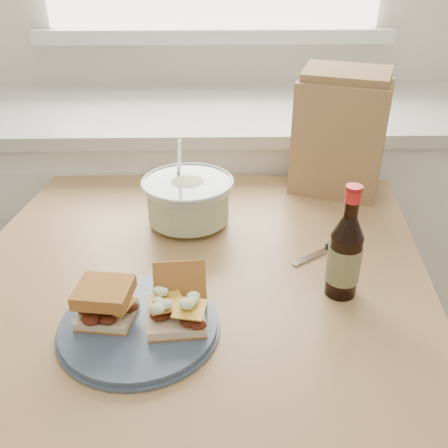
{
  "coord_description": "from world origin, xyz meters",
  "views": [
    {
      "loc": [
        -0.0,
        0.02,
        1.43
      ],
      "look_at": [
        0.01,
        0.95,
        0.9
      ],
      "focal_mm": 40.0,
      "sensor_mm": 36.0,
      "label": 1
    }
  ],
  "objects_px": {
    "plate": "(139,326)",
    "beer_bottle": "(345,255)",
    "dining_table": "(197,309)",
    "coleslaw_bowl": "(188,202)",
    "paper_bag": "(339,138)"
  },
  "relations": [
    {
      "from": "dining_table",
      "to": "paper_bag",
      "type": "xyz_separation_m",
      "value": [
        0.38,
        0.37,
        0.27
      ]
    },
    {
      "from": "dining_table",
      "to": "beer_bottle",
      "type": "xyz_separation_m",
      "value": [
        0.29,
        -0.1,
        0.21
      ]
    },
    {
      "from": "dining_table",
      "to": "plate",
      "type": "distance_m",
      "value": 0.26
    },
    {
      "from": "plate",
      "to": "beer_bottle",
      "type": "bearing_deg",
      "value": 15.09
    },
    {
      "from": "coleslaw_bowl",
      "to": "paper_bag",
      "type": "height_order",
      "value": "paper_bag"
    },
    {
      "from": "coleslaw_bowl",
      "to": "dining_table",
      "type": "bearing_deg",
      "value": -83.34
    },
    {
      "from": "dining_table",
      "to": "coleslaw_bowl",
      "type": "height_order",
      "value": "coleslaw_bowl"
    },
    {
      "from": "dining_table",
      "to": "beer_bottle",
      "type": "relative_size",
      "value": 4.72
    },
    {
      "from": "paper_bag",
      "to": "coleslaw_bowl",
      "type": "bearing_deg",
      "value": -133.67
    },
    {
      "from": "coleslaw_bowl",
      "to": "beer_bottle",
      "type": "height_order",
      "value": "beer_bottle"
    },
    {
      "from": "plate",
      "to": "beer_bottle",
      "type": "height_order",
      "value": "beer_bottle"
    },
    {
      "from": "dining_table",
      "to": "beer_bottle",
      "type": "distance_m",
      "value": 0.37
    },
    {
      "from": "beer_bottle",
      "to": "paper_bag",
      "type": "distance_m",
      "value": 0.49
    },
    {
      "from": "plate",
      "to": "coleslaw_bowl",
      "type": "bearing_deg",
      "value": 79.34
    },
    {
      "from": "dining_table",
      "to": "beer_bottle",
      "type": "bearing_deg",
      "value": -11.68
    }
  ]
}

